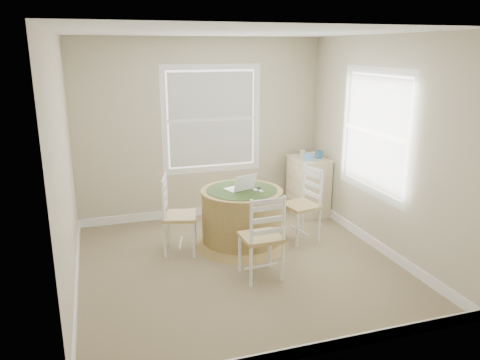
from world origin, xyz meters
name	(u,v)px	position (x,y,z in m)	size (l,w,h in m)	color
room	(248,152)	(0.17, 0.16, 1.30)	(3.64, 3.64, 2.64)	#837153
round_table	(242,215)	(0.22, 0.55, 0.40)	(1.21, 1.21, 0.74)	#A08547
chair_left	(180,216)	(-0.57, 0.57, 0.47)	(0.42, 0.40, 0.95)	white
chair_near	(261,237)	(0.15, -0.35, 0.47)	(0.42, 0.40, 0.95)	white
chair_right	(301,205)	(1.00, 0.48, 0.47)	(0.42, 0.40, 0.95)	white
laptop	(240,187)	(0.21, 0.57, 0.76)	(0.39, 0.37, 0.22)	white
mouse	(255,190)	(0.37, 0.49, 0.74)	(0.06, 0.09, 0.03)	white
phone	(261,191)	(0.43, 0.42, 0.73)	(0.04, 0.09, 0.02)	#B7BABF
keys	(258,188)	(0.43, 0.55, 0.74)	(0.06, 0.05, 0.03)	black
corner_chest	(308,186)	(1.54, 1.39, 0.44)	(0.53, 0.67, 0.87)	#C6B994
tissue_box	(308,157)	(1.45, 1.23, 0.92)	(0.12, 0.12, 0.10)	#558DC4
box_yellow	(312,154)	(1.63, 1.48, 0.90)	(0.15, 0.10, 0.06)	#E9CD52
box_blue	(320,155)	(1.67, 1.31, 0.93)	(0.08, 0.08, 0.12)	#336799
cup_cream	(301,153)	(1.49, 1.57, 0.91)	(0.07, 0.07, 0.09)	beige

